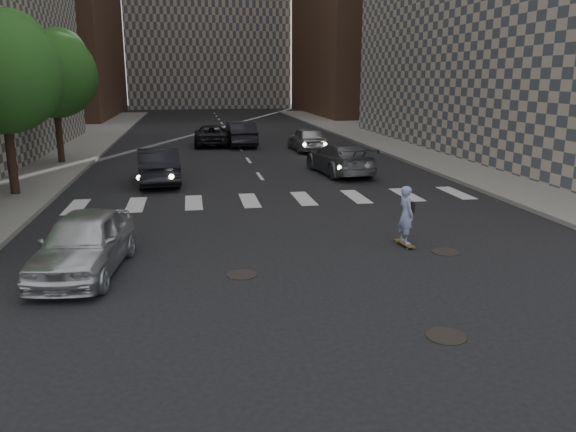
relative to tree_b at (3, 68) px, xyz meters
name	(u,v)px	position (x,y,z in m)	size (l,w,h in m)	color
ground	(341,289)	(9.45, -11.14, -4.65)	(160.00, 160.00, 0.00)	black
sidewalk_right	(489,151)	(23.95, 8.86, -4.57)	(13.00, 80.00, 0.15)	gray
tree_b	(3,68)	(0.00, 0.00, 0.00)	(4.20, 4.20, 6.60)	#382619
tree_c	(55,71)	(0.00, 8.00, 0.00)	(4.20, 4.20, 6.60)	#382619
manhole_a	(446,336)	(10.65, -13.64, -4.64)	(0.70, 0.70, 0.02)	black
manhole_b	(242,275)	(7.45, -9.94, -4.64)	(0.70, 0.70, 0.02)	black
manhole_c	(446,252)	(12.75, -9.14, -4.64)	(0.70, 0.70, 0.02)	black
skateboarder	(406,215)	(11.92, -8.42, -3.80)	(0.44, 0.84, 1.62)	brown
silver_sedan	(84,243)	(3.95, -9.14, -3.94)	(1.67, 4.15, 1.41)	silver
traffic_car_a	(158,166)	(5.06, 1.86, -3.89)	(1.59, 4.56, 1.50)	black
traffic_car_b	(340,158)	(13.17, 2.86, -3.92)	(2.02, 4.98, 1.44)	#585A5F
traffic_car_c	(212,135)	(7.80, 14.86, -3.98)	(2.20, 4.78, 1.33)	black
traffic_car_d	(307,139)	(13.34, 11.15, -3.92)	(1.72, 4.28, 1.46)	#AAACB1
traffic_car_e	(240,134)	(9.59, 14.28, -3.86)	(1.67, 4.80, 1.58)	black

